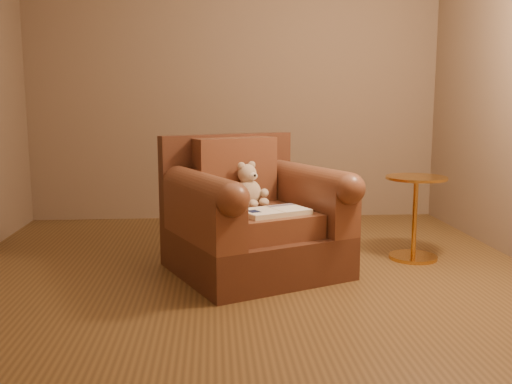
{
  "coord_description": "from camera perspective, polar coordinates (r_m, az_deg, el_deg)",
  "views": [
    {
      "loc": [
        -0.23,
        -3.65,
        1.17
      ],
      "look_at": [
        0.06,
        0.08,
        0.56
      ],
      "focal_mm": 40.0,
      "sensor_mm": 36.0,
      "label": 1
    }
  ],
  "objects": [
    {
      "name": "room",
      "position": [
        3.69,
        -0.82,
        17.69
      ],
      "size": [
        4.02,
        4.02,
        2.71
      ],
      "color": "#79604A",
      "rests_on": "ground"
    },
    {
      "name": "side_table",
      "position": [
        4.36,
        15.59,
        -2.22
      ],
      "size": [
        0.44,
        0.44,
        0.62
      ],
      "color": "gold",
      "rests_on": "floor"
    },
    {
      "name": "guidebook",
      "position": [
        3.67,
        1.86,
        -1.97
      ],
      "size": [
        0.49,
        0.41,
        0.03
      ],
      "rotation": [
        0.0,
        0.0,
        0.44
      ],
      "color": "beige",
      "rests_on": "armchair"
    },
    {
      "name": "floor",
      "position": [
        3.83,
        -0.76,
        -8.56
      ],
      "size": [
        4.0,
        4.0,
        0.0
      ],
      "primitive_type": "plane",
      "color": "brown",
      "rests_on": "ground"
    },
    {
      "name": "armchair",
      "position": [
        3.91,
        -0.37,
        -2.79
      ],
      "size": [
        1.34,
        1.31,
        0.92
      ],
      "rotation": [
        0.0,
        0.0,
        0.42
      ],
      "color": "#4D2819",
      "rests_on": "floor"
    },
    {
      "name": "teddy_bear",
      "position": [
        3.96,
        -0.65,
        0.32
      ],
      "size": [
        0.23,
        0.26,
        0.31
      ],
      "rotation": [
        0.0,
        0.0,
        0.63
      ],
      "color": "tan",
      "rests_on": "armchair"
    }
  ]
}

